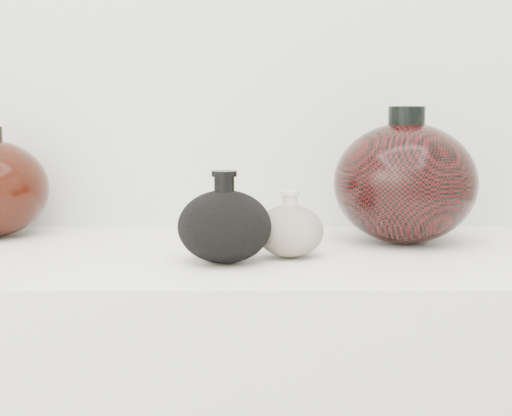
{
  "coord_description": "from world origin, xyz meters",
  "views": [
    {
      "loc": [
        0.05,
        -0.15,
        1.11
      ],
      "look_at": [
        0.04,
        0.92,
        0.97
      ],
      "focal_mm": 50.0,
      "sensor_mm": 36.0,
      "label": 1
    }
  ],
  "objects": [
    {
      "name": "right_round_pot",
      "position": [
        0.29,
        1.03,
        1.0
      ],
      "size": [
        0.3,
        0.3,
        0.23
      ],
      "color": "black",
      "rests_on": "display_counter"
    },
    {
      "name": "black_gourd_vase",
      "position": [
        -0.0,
        0.87,
        0.95
      ],
      "size": [
        0.17,
        0.17,
        0.13
      ],
      "color": "black",
      "rests_on": "display_counter"
    },
    {
      "name": "cream_gourd_vase",
      "position": [
        0.1,
        0.91,
        0.94
      ],
      "size": [
        0.13,
        0.13,
        0.1
      ],
      "color": "beige",
      "rests_on": "display_counter"
    }
  ]
}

